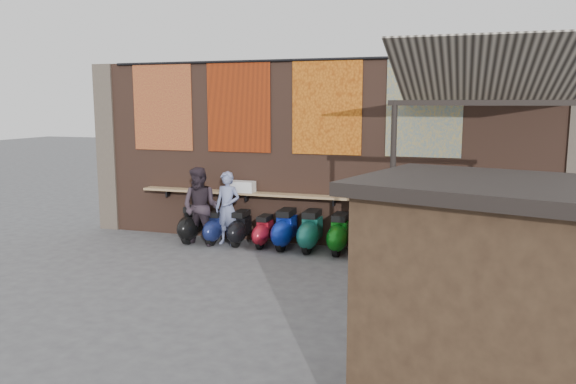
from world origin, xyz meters
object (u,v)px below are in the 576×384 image
object	(u,v)px
scooter_stool_1	(216,227)
scooter_stool_5	(311,231)
shelf_box	(242,187)
scooter_stool_7	(367,238)
shopper_navy	(514,237)
scooter_stool_2	(240,228)
scooter_stool_4	(285,229)
shopper_tan	(371,226)
scooter_stool_0	(193,224)
scooter_stool_3	(264,231)
diner_left	(227,208)
market_stall	(493,320)
diner_right	(200,207)
scooter_stool_8	(394,238)
scooter_stool_9	(422,240)
shopper_grey	(447,257)
scooter_stool_6	(340,234)
scooter_stool_10	(449,241)

from	to	relation	value
scooter_stool_1	scooter_stool_5	distance (m)	2.19
shelf_box	scooter_stool_7	size ratio (longest dim) A/B	0.75
shopper_navy	scooter_stool_2	bearing A→B (deg)	-7.99
scooter_stool_4	shopper_tan	xyz separation A→B (m)	(1.95, -0.69, 0.36)
scooter_stool_0	scooter_stool_1	distance (m)	0.55
scooter_stool_3	diner_left	size ratio (longest dim) A/B	0.44
scooter_stool_7	market_stall	size ratio (longest dim) A/B	0.32
scooter_stool_4	diner_right	xyz separation A→B (m)	(-1.82, -0.34, 0.44)
scooter_stool_0	scooter_stool_8	xyz separation A→B (m)	(4.46, 0.08, -0.02)
scooter_stool_1	scooter_stool_9	bearing A→B (deg)	0.59
scooter_stool_9	shopper_grey	xyz separation A→B (m)	(0.55, -2.62, 0.38)
diner_left	scooter_stool_3	bearing A→B (deg)	7.37
shelf_box	market_stall	xyz separation A→B (m)	(5.01, -6.29, -0.10)
scooter_stool_1	scooter_stool_9	size ratio (longest dim) A/B	0.89
scooter_stool_3	scooter_stool_6	distance (m)	1.69
scooter_stool_1	shopper_navy	bearing A→B (deg)	-11.57
scooter_stool_10	scooter_stool_8	bearing A→B (deg)	177.61
scooter_stool_9	shopper_grey	distance (m)	2.70
diner_right	scooter_stool_3	bearing A→B (deg)	15.99
scooter_stool_0	scooter_stool_10	bearing A→B (deg)	0.37
scooter_stool_0	market_stall	xyz separation A→B (m)	(6.08, -5.95, 0.74)
scooter_stool_4	shopper_grey	world-z (taller)	shopper_grey
diner_right	market_stall	size ratio (longest dim) A/B	0.75
scooter_stool_6	scooter_stool_8	bearing A→B (deg)	4.09
scooter_stool_4	diner_left	world-z (taller)	diner_left
scooter_stool_0	scooter_stool_10	size ratio (longest dim) A/B	0.95
scooter_stool_5	scooter_stool_10	bearing A→B (deg)	0.31
scooter_stool_2	scooter_stool_10	xyz separation A→B (m)	(4.42, -0.01, 0.05)
scooter_stool_0	scooter_stool_5	distance (m)	2.73
scooter_stool_3	scooter_stool_1	bearing A→B (deg)	-179.39
scooter_stool_6	shopper_grey	bearing A→B (deg)	-49.00
scooter_stool_4	scooter_stool_7	xyz separation A→B (m)	(1.75, 0.05, -0.07)
scooter_stool_3	scooter_stool_8	distance (m)	2.79
shopper_tan	scooter_stool_9	bearing A→B (deg)	-6.52
scooter_stool_6	scooter_stool_9	distance (m)	1.67
scooter_stool_3	shopper_navy	xyz separation A→B (m)	(4.92, -1.25, 0.53)
scooter_stool_6	shopper_grey	xyz separation A→B (m)	(2.21, -2.54, 0.37)
scooter_stool_4	shopper_grey	xyz separation A→B (m)	(3.40, -2.57, 0.36)
shelf_box	scooter_stool_7	distance (m)	2.99
scooter_stool_4	scooter_stool_9	xyz separation A→B (m)	(2.86, 0.04, -0.02)
diner_left	scooter_stool_10	bearing A→B (deg)	5.82
scooter_stool_2	shopper_tan	bearing A→B (deg)	-13.37
scooter_stool_1	scooter_stool_2	bearing A→B (deg)	2.02
shopper_navy	scooter_stool_1	bearing A→B (deg)	-6.62
scooter_stool_4	shopper_navy	bearing A→B (deg)	-15.62
scooter_stool_4	scooter_stool_0	bearing A→B (deg)	-179.16
shopper_grey	scooter_stool_0	bearing A→B (deg)	-11.20
scooter_stool_0	scooter_stool_6	xyz separation A→B (m)	(3.36, 0.00, 0.01)
scooter_stool_1	scooter_stool_5	world-z (taller)	scooter_stool_5
scooter_stool_5	shelf_box	bearing A→B (deg)	169.21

